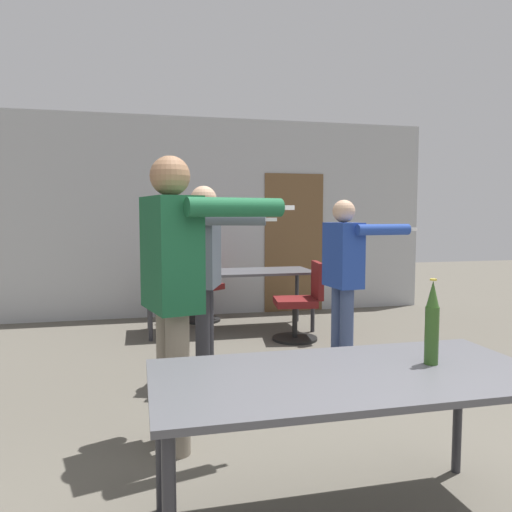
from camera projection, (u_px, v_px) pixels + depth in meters
The scene contains 9 objects.
back_wall at pixel (222, 218), 7.21m from camera, with size 6.26×0.12×2.81m.
conference_table_near at pixel (349, 387), 2.23m from camera, with size 1.75×0.83×0.75m.
conference_table_far at pixel (230, 276), 6.20m from camera, with size 2.08×0.75×0.75m.
person_right_polo at pixel (174, 275), 3.02m from camera, with size 0.92×0.67×1.80m.
person_near_casual at pixel (344, 267), 4.69m from camera, with size 0.77×0.61×1.58m.
person_far_watching at pixel (206, 263), 4.32m from camera, with size 0.71×0.76×1.69m.
office_chair_far_left at pixel (302, 304), 5.75m from camera, with size 0.58×0.52×0.90m.
office_chair_side_rolled at pixel (197, 290), 6.71m from camera, with size 0.68×0.67×0.93m.
beer_bottle at pixel (432, 324), 2.33m from camera, with size 0.06×0.06×0.40m.
Camera 1 is at (-1.16, -1.50, 1.45)m, focal length 35.00 mm.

